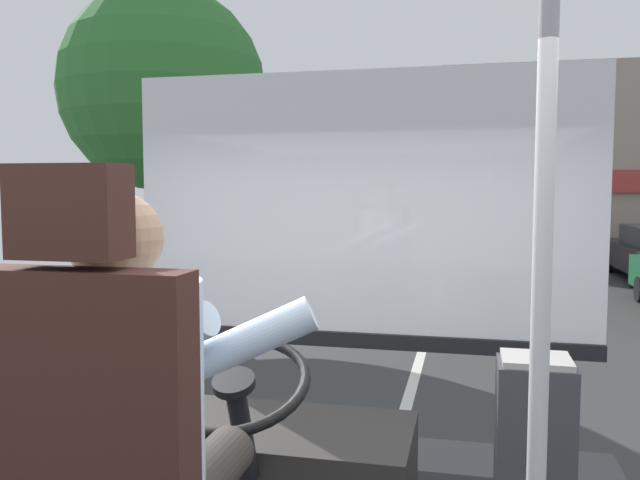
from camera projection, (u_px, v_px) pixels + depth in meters
ground at (431, 322)px, 10.59m from camera, size 18.00×44.00×0.06m
bus_driver at (131, 414)px, 1.47m from camera, size 0.78×0.62×0.81m
steering_console at (272, 470)px, 2.55m from camera, size 1.10×0.95×0.80m
handrail_pole at (541, 317)px, 1.46m from camera, size 0.04×0.04×2.08m
fare_box at (533, 477)px, 2.10m from camera, size 0.24×0.22×0.79m
windshield_panel at (359, 241)px, 3.46m from camera, size 2.50×0.08×1.48m
street_tree at (163, 90)px, 9.99m from camera, size 3.15×3.15×5.26m
shop_building at (609, 167)px, 19.66m from camera, size 9.95×5.11×5.59m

